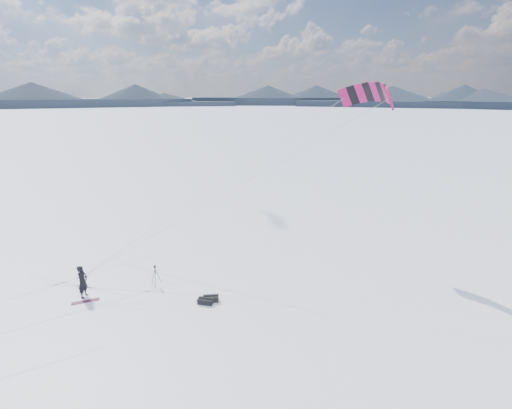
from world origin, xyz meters
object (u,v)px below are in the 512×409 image
object	(u,v)px
snowkiter	(85,297)
tripod	(155,273)
gear_bag_b	(205,301)
snowboard	(86,301)
gear_bag_a	(211,298)

from	to	relation	value
snowkiter	tripod	xyz separation A→B (m)	(3.63, 0.23, 0.75)
snowkiter	gear_bag_b	xyz separation A→B (m)	(5.96, -2.43, 0.15)
snowboard	gear_bag_a	bearing A→B (deg)	-21.48
gear_bag_a	gear_bag_b	xyz separation A→B (m)	(-0.30, -0.15, -0.01)
snowkiter	gear_bag_a	world-z (taller)	snowkiter
gear_bag_b	gear_bag_a	bearing A→B (deg)	55.64
snowboard	tripod	xyz separation A→B (m)	(3.53, 0.78, 0.74)
snowkiter	gear_bag_a	xyz separation A→B (m)	(6.26, -2.28, 0.16)
tripod	gear_bag_b	world-z (taller)	tripod
snowboard	gear_bag_b	distance (m)	6.16
snowboard	gear_bag_b	size ratio (longest dim) A/B	1.58
gear_bag_b	tripod	bearing A→B (deg)	160.11
gear_bag_b	snowboard	bearing A→B (deg)	-168.94
snowkiter	gear_bag_a	distance (m)	6.66
snowkiter	gear_bag_b	distance (m)	6.44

